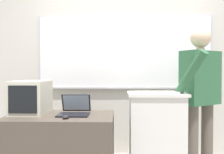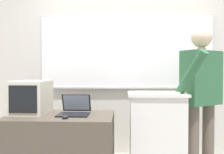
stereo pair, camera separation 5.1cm
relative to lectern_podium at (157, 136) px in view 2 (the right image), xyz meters
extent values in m
cube|color=beige|center=(-0.32, 0.87, 0.96)|extent=(6.40, 0.12, 2.87)
cube|color=#B7B7BC|center=(-0.32, 0.80, 0.97)|extent=(2.45, 0.02, 1.04)
cube|color=white|center=(-0.32, 0.79, 0.97)|extent=(2.40, 0.02, 0.99)
cube|color=#B7B7BC|center=(-0.32, 0.78, 0.46)|extent=(2.16, 0.04, 0.02)
cube|color=silver|center=(0.00, 0.00, -0.02)|extent=(0.57, 0.40, 0.91)
cube|color=silver|center=(0.00, 0.00, 0.45)|extent=(0.62, 0.44, 0.03)
cube|color=#4C4238|center=(-1.00, -0.17, -0.11)|extent=(1.08, 0.66, 0.72)
cylinder|color=brown|center=(0.40, 0.06, -0.07)|extent=(0.13, 0.13, 0.80)
cylinder|color=brown|center=(0.62, 0.19, -0.07)|extent=(0.13, 0.13, 0.80)
cube|color=#2D603D|center=(0.51, 0.13, 0.62)|extent=(0.50, 0.43, 0.60)
cylinder|color=beige|center=(0.51, 0.13, 0.94)|extent=(0.09, 0.09, 0.04)
sphere|color=beige|center=(0.51, 0.13, 1.08)|extent=(0.23, 0.23, 0.23)
cylinder|color=#2D603D|center=(0.30, -0.19, 0.66)|extent=(0.29, 0.40, 0.50)
cylinder|color=#2D603D|center=(0.72, 0.26, 0.60)|extent=(0.08, 0.08, 0.57)
cube|color=black|center=(-0.86, -0.19, 0.26)|extent=(0.31, 0.25, 0.02)
cube|color=black|center=(-0.86, -0.03, 0.36)|extent=(0.31, 0.08, 0.19)
cube|color=#8C9EB2|center=(-0.86, -0.04, 0.36)|extent=(0.27, 0.07, 0.16)
cube|color=beige|center=(-0.01, -0.05, 0.48)|extent=(0.46, 0.14, 0.02)
ellipsoid|color=black|center=(-0.91, -0.36, 0.27)|extent=(0.06, 0.10, 0.03)
ellipsoid|color=silver|center=(0.26, -0.06, 0.48)|extent=(0.06, 0.10, 0.03)
cube|color=beige|center=(-1.34, -0.08, 0.42)|extent=(0.34, 0.44, 0.35)
cube|color=black|center=(-1.34, -0.30, 0.42)|extent=(0.28, 0.01, 0.27)
camera|label=1|loc=(-0.41, -2.56, 0.69)|focal=38.00mm
camera|label=2|loc=(-0.36, -2.56, 0.69)|focal=38.00mm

